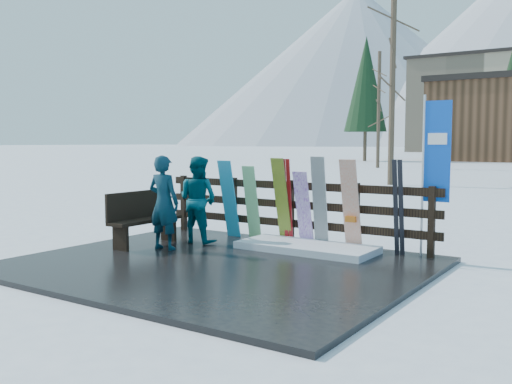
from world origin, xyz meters
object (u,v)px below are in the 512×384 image
Objects in this scene: person_front at (164,203)px; rental_flag at (434,157)px; snowboard_3 at (303,209)px; snowboard_1 at (252,203)px; bench at (143,216)px; snowboard_2 at (282,201)px; person_back at (198,200)px; snowboard_4 at (320,202)px; snowboard_5 at (351,205)px; snowboard_0 at (229,199)px.

rental_flag is at bearing -160.31° from person_front.
snowboard_3 is at bearing -144.12° from person_front.
snowboard_1 is at bearing -119.81° from person_front.
snowboard_2 is (2.01, 1.52, 0.27)m from bench.
bench is 0.94× the size of person_back.
snowboard_4 is 0.62× the size of rental_flag.
person_back is at bearing -165.34° from rental_flag.
person_front is at bearing -8.93° from bench.
person_front reaches higher than bench.
snowboard_1 is at bearing -180.00° from snowboard_4.
snowboard_3 reaches higher than bench.
bench is 0.92× the size of person_front.
person_back is (0.68, 0.74, 0.28)m from bench.
snowboard_1 is 1.03m from person_back.
bench is 0.93× the size of snowboard_4.
person_front is at bearing -143.42° from snowboard_4.
snowboard_4 is 0.59m from snowboard_5.
rental_flag is at bearing 4.65° from snowboard_1.
person_front is (-2.17, -1.61, 0.01)m from snowboard_4.
snowboard_0 is 0.79m from person_back.
person_front reaches higher than snowboard_5.
snowboard_4 is at bearing 0.00° from snowboard_1.
snowboard_4 reaches higher than person_back.
person_front reaches higher than snowboard_1.
bench is 3.70m from snowboard_5.
person_back is (-2.11, -0.77, -0.00)m from snowboard_4.
bench is at bearing -14.14° from person_front.
snowboard_2 reaches higher than snowboard_0.
bench is 2.89m from snowboard_3.
snowboard_4 reaches higher than snowboard_3.
rental_flag is 1.60× the size of person_front.
snowboard_3 is at bearing -173.02° from rental_flag.
snowboard_4 reaches higher than snowboard_0.
snowboard_1 is (1.35, 1.52, 0.19)m from bench.
bench is 1.10× the size of snowboard_3.
bench is 0.58× the size of rental_flag.
snowboard_0 is 1.97m from snowboard_4.
snowboard_3 is 0.86× the size of person_back.
rental_flag is (3.85, 0.27, 0.86)m from snowboard_0.
person_back is at bearing -100.19° from snowboard_0.
person_front is at bearing -97.30° from snowboard_0.
person_front reaches higher than snowboard_2.
snowboard_3 is 0.86× the size of snowboard_5.
snowboard_1 is 0.90× the size of person_back.
person_back is at bearing -159.84° from snowboard_4.
snowboard_5 is (2.55, -0.00, 0.03)m from snowboard_0.
rental_flag is 4.20m from person_back.
snowboard_4 reaches higher than snowboard_5.
snowboard_0 is 1.63m from person_front.
bench is at bearing -155.76° from snowboard_5.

